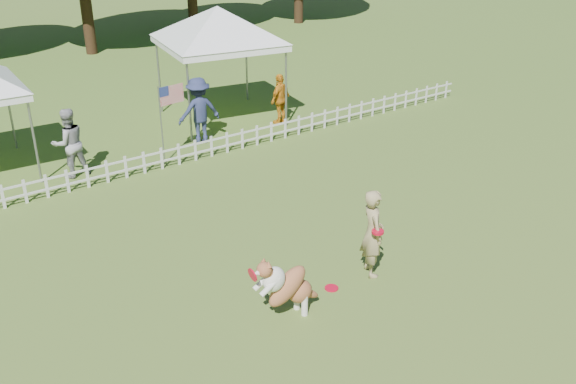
# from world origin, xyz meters

# --- Properties ---
(ground) EXTENTS (120.00, 120.00, 0.00)m
(ground) POSITION_xyz_m (0.00, 0.00, 0.00)
(ground) COLOR #416C22
(ground) RESTS_ON ground
(picket_fence) EXTENTS (22.00, 0.08, 0.60)m
(picket_fence) POSITION_xyz_m (0.00, 7.00, 0.30)
(picket_fence) COLOR silver
(picket_fence) RESTS_ON ground
(handler) EXTENTS (0.63, 0.75, 1.75)m
(handler) POSITION_xyz_m (0.77, 0.00, 0.88)
(handler) COLOR tan
(handler) RESTS_ON ground
(dog) EXTENTS (1.24, 0.42, 1.28)m
(dog) POSITION_xyz_m (-1.35, -0.23, 0.64)
(dog) COLOR brown
(dog) RESTS_ON ground
(frisbee_on_turf) EXTENTS (0.30, 0.30, 0.02)m
(frisbee_on_turf) POSITION_xyz_m (-0.18, 0.01, 0.01)
(frisbee_on_turf) COLOR red
(frisbee_on_turf) RESTS_ON ground
(canopy_tent_right) EXTENTS (3.86, 3.86, 3.47)m
(canopy_tent_right) POSITION_xyz_m (3.14, 9.66, 1.74)
(canopy_tent_right) COLOR white
(canopy_tent_right) RESTS_ON ground
(flag_pole) EXTENTS (0.82, 0.21, 2.14)m
(flag_pole) POSITION_xyz_m (-0.04, 7.31, 1.07)
(flag_pole) COLOR gray
(flag_pole) RESTS_ON ground
(spectator_a) EXTENTS (0.90, 0.72, 1.81)m
(spectator_a) POSITION_xyz_m (-2.31, 7.93, 0.90)
(spectator_a) COLOR #97959A
(spectator_a) RESTS_ON ground
(spectator_b) EXTENTS (1.32, 0.86, 1.93)m
(spectator_b) POSITION_xyz_m (1.54, 8.17, 0.96)
(spectator_b) COLOR navy
(spectator_b) RESTS_ON ground
(spectator_c) EXTENTS (1.01, 0.70, 1.59)m
(spectator_c) POSITION_xyz_m (4.42, 8.20, 0.79)
(spectator_c) COLOR orange
(spectator_c) RESTS_ON ground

